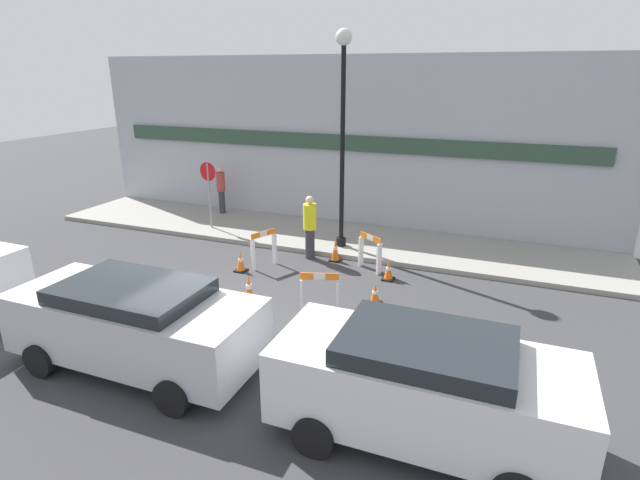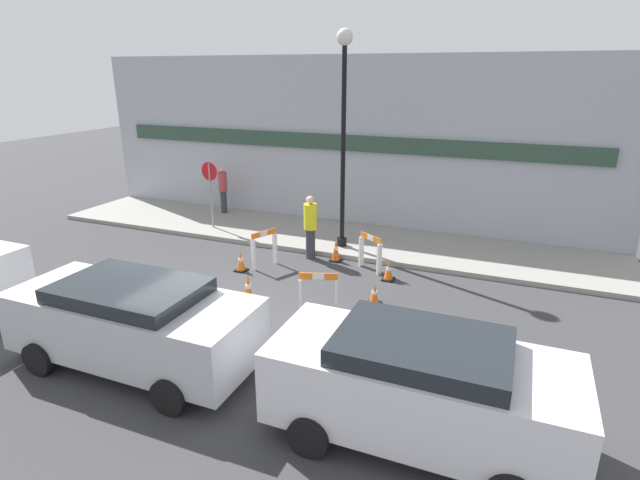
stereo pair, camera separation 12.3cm
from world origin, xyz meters
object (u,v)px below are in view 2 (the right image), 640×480
object	(u,v)px
stop_sign	(210,184)
person_pedestrian	(223,188)
streetlamp_post	(344,114)
parked_car_2	(420,383)
person_worker	(310,225)
parked_car_1	(133,319)

from	to	relation	value
stop_sign	person_pedestrian	size ratio (longest dim) A/B	1.28
streetlamp_post	stop_sign	size ratio (longest dim) A/B	2.76
person_pedestrian	parked_car_2	xyz separation A→B (m)	(8.87, -8.83, -0.12)
person_pedestrian	stop_sign	bearing A→B (deg)	87.62
person_worker	person_pedestrian	xyz separation A→B (m)	(-4.57, 2.70, 0.08)
streetlamp_post	person_pedestrian	size ratio (longest dim) A/B	3.52
streetlamp_post	parked_car_2	xyz separation A→B (m)	(3.71, -7.09, -2.97)
person_worker	parked_car_2	distance (m)	7.48
streetlamp_post	stop_sign	world-z (taller)	streetlamp_post
streetlamp_post	parked_car_2	bearing A→B (deg)	-62.34
stop_sign	parked_car_2	size ratio (longest dim) A/B	0.51
stop_sign	person_pedestrian	distance (m)	1.81
parked_car_1	parked_car_2	size ratio (longest dim) A/B	1.07
parked_car_1	parked_car_2	xyz separation A→B (m)	(5.01, 0.00, 0.02)
streetlamp_post	person_worker	bearing A→B (deg)	-121.37
stop_sign	parked_car_2	bearing A→B (deg)	144.43
stop_sign	person_worker	distance (m)	4.15
person_worker	parked_car_2	world-z (taller)	person_worker
streetlamp_post	person_pedestrian	bearing A→B (deg)	161.30
stop_sign	streetlamp_post	bearing A→B (deg)	-175.97
person_worker	parked_car_1	distance (m)	6.17
person_worker	person_pedestrian	bearing A→B (deg)	-145.39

